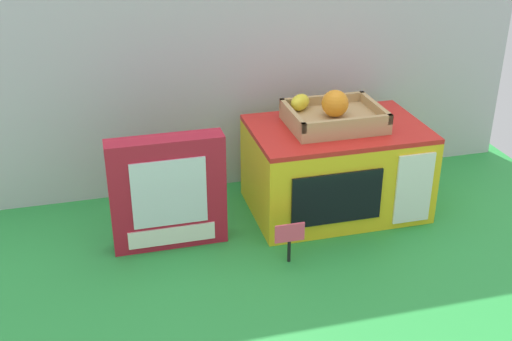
% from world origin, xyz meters
% --- Properties ---
extents(ground_plane, '(1.70, 1.70, 0.00)m').
position_xyz_m(ground_plane, '(0.00, 0.00, 0.00)').
color(ground_plane, green).
rests_on(ground_plane, ground).
extents(display_back_panel, '(1.61, 0.03, 0.58)m').
position_xyz_m(display_back_panel, '(0.00, 0.28, 0.29)').
color(display_back_panel, '#B7BABF').
rests_on(display_back_panel, ground).
extents(toy_microwave, '(0.44, 0.29, 0.23)m').
position_xyz_m(toy_microwave, '(0.21, 0.05, 0.12)').
color(toy_microwave, yellow).
rests_on(toy_microwave, ground).
extents(food_groups_crate, '(0.23, 0.19, 0.09)m').
position_xyz_m(food_groups_crate, '(0.19, 0.06, 0.26)').
color(food_groups_crate, tan).
rests_on(food_groups_crate, toy_microwave).
extents(cookie_set_box, '(0.27, 0.06, 0.28)m').
position_xyz_m(cookie_set_box, '(-0.24, -0.01, 0.14)').
color(cookie_set_box, '#B2192D').
rests_on(cookie_set_box, ground).
extents(price_sign, '(0.07, 0.01, 0.10)m').
position_xyz_m(price_sign, '(0.01, -0.16, 0.07)').
color(price_sign, black).
rests_on(price_sign, ground).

